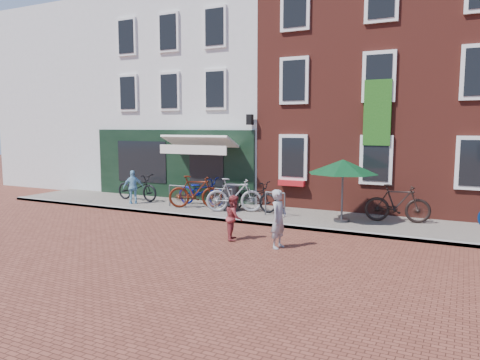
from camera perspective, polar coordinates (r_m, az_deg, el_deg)
The scene contains 16 objects.
ground at distance 14.72m, azimuth 0.83°, elevation -5.56°, with size 80.00×80.00×0.00m, color brown.
sidewalk at distance 15.68m, azimuth 6.52°, elevation -4.65°, with size 24.00×3.00×0.10m, color slate.
building_stucco at distance 22.94m, azimuth -2.91°, elevation 10.16°, with size 8.00×8.00×9.00m, color silver.
building_brick_mid at distance 20.49m, azimuth 14.79°, elevation 11.75°, with size 6.00×8.00×10.00m, color maroon.
filler_left at distance 27.40m, azimuth -16.90°, elevation 9.33°, with size 7.00×8.00×9.00m, color silver.
litter_bin at distance 16.48m, azimuth -1.17°, elevation -1.93°, with size 0.58×0.58×1.07m.
parasol at distance 14.72m, azimuth 12.84°, elevation 1.99°, with size 2.24×2.24×2.11m.
woman at distance 11.78m, azimuth 4.88°, elevation -4.91°, with size 0.56×0.37×1.53m, color gray.
boy at distance 12.62m, azimuth -0.74°, elevation -4.74°, with size 0.61×0.47×1.25m, color maroon.
cafe_person at distance 18.35m, azimuth -13.29°, elevation -0.87°, with size 0.77×0.32×1.32m, color #7BB8D9.
bicycle_0 at distance 19.12m, azimuth -12.82°, elevation -0.90°, with size 0.73×2.08×1.09m, color black.
bicycle_1 at distance 17.05m, azimuth -5.62°, elevation -1.48°, with size 0.57×2.02×1.21m, color #4D170A.
bicycle_2 at distance 17.58m, azimuth -4.87°, elevation -1.42°, with size 0.73×2.08×1.09m, color #050E63.
bicycle_3 at distance 16.16m, azimuth -0.72°, elevation -1.90°, with size 0.57×2.02×1.21m, color gray.
bicycle_4 at distance 16.32m, azimuth 1.45°, elevation -2.03°, with size 0.73×2.08×1.09m, color black.
bicycle_5 at distance 15.26m, azimuth 19.21°, elevation -2.80°, with size 0.57×2.02×1.21m, color black.
Camera 1 is at (6.22, -12.96, 3.15)m, focal length 33.89 mm.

